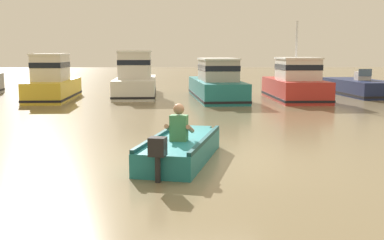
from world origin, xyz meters
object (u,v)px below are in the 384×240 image
object	(u,v)px
rowboat_with_person	(181,148)
moored_boat_teal	(216,84)
moored_boat_red	(295,84)
moored_boat_yellow	(53,83)
moored_boat_navy	(358,88)
moored_boat_white	(136,79)

from	to	relation	value
rowboat_with_person	moored_boat_teal	bearing A→B (deg)	83.51
moored_boat_teal	moored_boat_red	world-z (taller)	moored_boat_red
rowboat_with_person	moored_boat_yellow	size ratio (longest dim) A/B	0.70
moored_boat_red	moored_boat_teal	bearing A→B (deg)	171.32
moored_boat_yellow	moored_boat_teal	world-z (taller)	moored_boat_yellow
moored_boat_teal	moored_boat_navy	bearing A→B (deg)	14.06
moored_boat_red	moored_boat_navy	size ratio (longest dim) A/B	0.94
moored_boat_yellow	moored_boat_red	bearing A→B (deg)	-1.01
moored_boat_yellow	moored_boat_teal	bearing A→B (deg)	2.65
moored_boat_yellow	moored_boat_white	distance (m)	4.16
moored_boat_white	moored_boat_yellow	bearing A→B (deg)	-150.80
moored_boat_teal	moored_boat_white	bearing A→B (deg)	157.30
moored_boat_yellow	moored_boat_red	xyz separation A→B (m)	(11.26, -0.20, -0.05)
moored_boat_teal	moored_boat_navy	world-z (taller)	moored_boat_teal
moored_boat_navy	moored_boat_yellow	bearing A→B (deg)	-171.63
moored_boat_white	moored_boat_navy	bearing A→B (deg)	0.94
moored_boat_navy	rowboat_with_person	bearing A→B (deg)	-121.30
moored_boat_yellow	moored_boat_white	world-z (taller)	moored_boat_white
rowboat_with_person	moored_boat_white	xyz separation A→B (m)	(-2.56, 14.44, 0.58)
moored_boat_yellow	moored_boat_red	size ratio (longest dim) A/B	1.01
moored_boat_teal	moored_boat_red	size ratio (longest dim) A/B	1.33
rowboat_with_person	moored_boat_red	size ratio (longest dim) A/B	0.71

